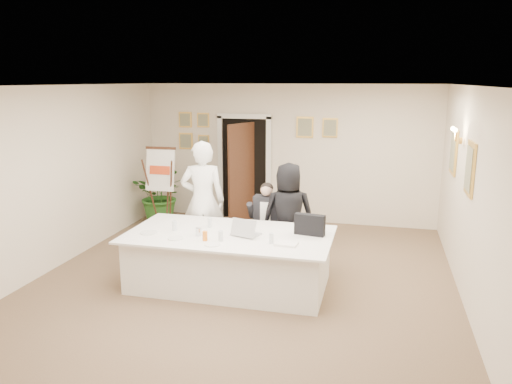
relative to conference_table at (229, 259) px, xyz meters
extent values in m
plane|color=brown|center=(0.15, 0.07, -0.39)|extent=(7.00, 7.00, 0.00)
cube|color=white|center=(0.15, 0.07, 2.41)|extent=(6.00, 7.00, 0.02)
cube|color=beige|center=(0.15, 3.57, 1.01)|extent=(6.00, 0.10, 2.80)
cube|color=beige|center=(0.15, -3.43, 1.01)|extent=(6.00, 0.10, 2.80)
cube|color=beige|center=(-2.85, 0.07, 1.01)|extent=(0.10, 7.00, 2.80)
cube|color=beige|center=(3.15, 0.07, 1.01)|extent=(0.10, 7.00, 2.80)
cube|color=black|center=(-0.75, 3.54, 0.66)|extent=(0.92, 0.06, 2.10)
cube|color=white|center=(-1.27, 3.51, 0.66)|extent=(0.10, 0.06, 2.20)
cube|color=white|center=(-0.23, 3.51, 0.66)|extent=(0.10, 0.06, 2.20)
cube|color=#381B12|center=(-0.70, 3.12, 0.64)|extent=(0.33, 0.81, 2.02)
cube|color=silver|center=(0.00, 0.00, -0.02)|extent=(2.69, 1.34, 0.75)
cube|color=silver|center=(0.00, 0.00, 0.37)|extent=(2.87, 1.52, 0.03)
cube|color=white|center=(-2.01, 2.14, 0.83)|extent=(0.56, 0.17, 0.79)
imported|color=white|center=(-0.75, 0.99, 0.58)|extent=(0.81, 0.65, 1.94)
imported|color=black|center=(0.66, 1.00, 0.43)|extent=(0.90, 0.69, 1.64)
imported|color=#275F1F|center=(-2.29, 2.75, 0.20)|extent=(1.17, 1.05, 1.18)
cube|color=black|center=(1.10, 0.21, 0.53)|extent=(0.43, 0.18, 0.29)
cube|color=white|center=(0.87, -0.29, 0.40)|extent=(0.31, 0.23, 0.03)
cylinder|color=white|center=(-1.10, -0.26, 0.39)|extent=(0.31, 0.31, 0.01)
cylinder|color=white|center=(-0.63, -0.41, 0.39)|extent=(0.24, 0.24, 0.01)
cylinder|color=white|center=(-0.07, -0.53, 0.39)|extent=(0.24, 0.24, 0.01)
cylinder|color=silver|center=(-0.80, -0.05, 0.45)|extent=(0.08, 0.08, 0.14)
cylinder|color=silver|center=(-0.01, -0.34, 0.45)|extent=(0.08, 0.08, 0.14)
cylinder|color=silver|center=(0.67, -0.28, 0.45)|extent=(0.08, 0.08, 0.14)
cylinder|color=silver|center=(-0.37, 0.23, 0.45)|extent=(0.08, 0.08, 0.14)
cylinder|color=orange|center=(-0.22, -0.38, 0.45)|extent=(0.08, 0.08, 0.13)
cylinder|color=silver|center=(-0.38, -0.20, 0.44)|extent=(0.09, 0.09, 0.11)
camera|label=1|loc=(1.99, -6.38, 2.48)|focal=35.00mm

